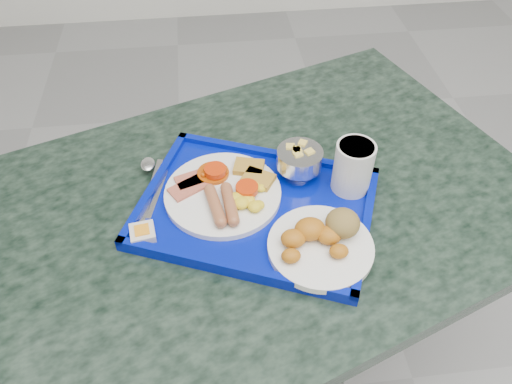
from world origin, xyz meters
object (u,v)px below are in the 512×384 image
Objects in this scene: fruit_bowl at (299,159)px; main_plate at (226,192)px; table at (256,255)px; bread_plate at (323,239)px; tray at (256,208)px; juice_cup at (353,166)px.

main_plate is at bearing -163.29° from fruit_bowl.
bread_plate is (0.10, -0.14, 0.21)m from table.
main_plate is at bearing 147.99° from tray.
juice_cup reaches higher than table.
juice_cup is (0.10, -0.05, 0.01)m from fruit_bowl.
main_plate is at bearing 179.57° from juice_cup.
juice_cup reaches higher than tray.
main_plate is at bearing 138.18° from bread_plate.
fruit_bowl is 0.11m from juice_cup.
main_plate is 0.22m from bread_plate.
fruit_bowl is at bearing 39.49° from tray.
table is 14.32× the size of fruit_bowl.
table is 5.77× the size of main_plate.
fruit_bowl is (0.09, 0.05, 0.24)m from table.
table is at bearing -151.66° from fruit_bowl.
juice_cup is at bearing 9.57° from tray.
tray is 0.15m from bread_plate.
juice_cup is at bearing 0.74° from table.
fruit_bowl is at bearing 16.71° from main_plate.
table is at bearing -179.26° from juice_cup.
bread_plate is (0.16, -0.14, 0.01)m from main_plate.
table is 0.31m from juice_cup.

